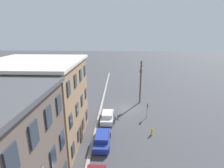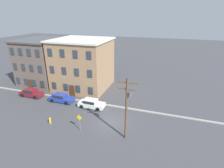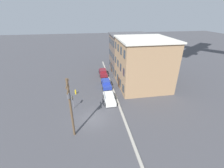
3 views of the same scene
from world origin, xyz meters
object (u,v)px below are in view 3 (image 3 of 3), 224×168
car_maroon (103,72)px  utility_pole (70,106)px  caution_sign (73,100)px  fire_hydrant (76,92)px  car_white (109,97)px  car_blue (106,83)px

car_maroon → utility_pole: 21.35m
caution_sign → fire_hydrant: bearing=178.9°
car_white → car_maroon: bearing=178.6°
fire_hydrant → car_blue: bearing=110.2°
car_maroon → caution_sign: bearing=-25.3°
car_blue → fire_hydrant: size_ratio=4.58×
car_white → car_blue: bearing=177.8°
car_white → utility_pole: bearing=-37.9°
car_blue → utility_pole: (13.44, -6.03, 3.84)m
car_white → caution_sign: 6.44m
car_blue → caution_sign: size_ratio=1.74×
car_blue → car_white: (6.00, -0.23, 0.00)m
car_maroon → caution_sign: size_ratio=1.74×
car_blue → utility_pole: size_ratio=0.54×
car_maroon → caution_sign: 15.39m
car_maroon → utility_pole: (20.10, -6.10, 3.84)m
car_blue → fire_hydrant: 6.81m
car_blue → car_white: size_ratio=1.00×
car_maroon → utility_pole: bearing=-16.9°
car_maroon → car_blue: 6.66m
car_maroon → car_white: bearing=-1.4°
utility_pole → fire_hydrant: bearing=-178.2°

